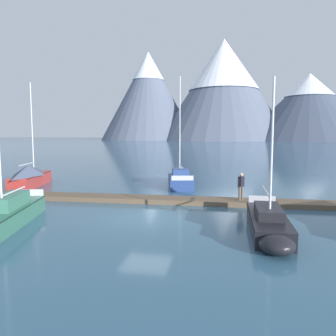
{
  "coord_description": "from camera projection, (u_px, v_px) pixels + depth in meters",
  "views": [
    {
      "loc": [
        4.29,
        -16.07,
        4.37
      ],
      "look_at": [
        0.0,
        6.0,
        2.0
      ],
      "focal_mm": 34.69,
      "sensor_mm": 36.0,
      "label": 1
    }
  ],
  "objects": [
    {
      "name": "dock",
      "position": [
        162.0,
        200.0,
        20.85
      ],
      "size": [
        29.5,
        2.77,
        0.3
      ],
      "color": "brown",
      "rests_on": "ground"
    },
    {
      "name": "mountain_west_summit",
      "position": [
        148.0,
        95.0,
        231.63
      ],
      "size": [
        67.54,
        67.54,
        62.08
      ],
      "color": "slate",
      "rests_on": "ground"
    },
    {
      "name": "sailboat_mid_dock_starboard",
      "position": [
        269.0,
        223.0,
        14.22
      ],
      "size": [
        1.6,
        6.38,
        6.73
      ],
      "color": "black",
      "rests_on": "ground"
    },
    {
      "name": "sailboat_nearest_berth",
      "position": [
        31.0,
        176.0,
        27.3
      ],
      "size": [
        3.13,
        7.15,
        8.65
      ],
      "color": "#B2332D",
      "rests_on": "ground"
    },
    {
      "name": "mountain_shoulder_ridge",
      "position": [
        309.0,
        106.0,
        207.45
      ],
      "size": [
        85.24,
        85.24,
        42.59
      ],
      "color": "#424C60",
      "rests_on": "ground"
    },
    {
      "name": "sailboat_mid_dock_port",
      "position": [
        180.0,
        179.0,
        27.55
      ],
      "size": [
        3.04,
        6.4,
        9.13
      ],
      "color": "navy",
      "rests_on": "ground"
    },
    {
      "name": "ground_plane",
      "position": [
        146.0,
        218.0,
        16.96
      ],
      "size": [
        700.0,
        700.0,
        0.0
      ],
      "primitive_type": "plane",
      "color": "#335B75"
    },
    {
      "name": "mountain_central_massif",
      "position": [
        223.0,
        87.0,
        223.17
      ],
      "size": [
        90.91,
        90.91,
        68.68
      ],
      "color": "slate",
      "rests_on": "ground"
    },
    {
      "name": "person_on_dock",
      "position": [
        241.0,
        185.0,
        19.94
      ],
      "size": [
        0.41,
        0.48,
        1.69
      ],
      "color": "brown",
      "rests_on": "dock"
    },
    {
      "name": "sailboat_second_berth",
      "position": [
        8.0,
        215.0,
        15.27
      ],
      "size": [
        2.93,
        6.93,
        6.65
      ],
      "color": "#336B56",
      "rests_on": "ground"
    }
  ]
}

